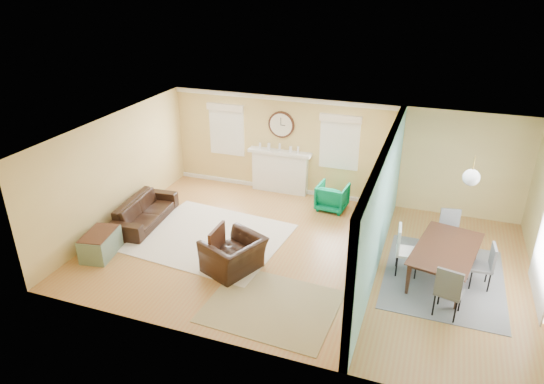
# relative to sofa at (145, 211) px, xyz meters

# --- Properties ---
(floor) EXTENTS (9.00, 9.00, 0.00)m
(floor) POSITION_rel_sofa_xyz_m (3.93, -0.11, -0.30)
(floor) COLOR #AD6F39
(floor) RESTS_ON ground
(wall_back) EXTENTS (9.00, 0.02, 2.60)m
(wall_back) POSITION_rel_sofa_xyz_m (3.93, 2.89, 1.00)
(wall_back) COLOR tan
(wall_back) RESTS_ON ground
(wall_front) EXTENTS (9.00, 0.02, 2.60)m
(wall_front) POSITION_rel_sofa_xyz_m (3.93, -3.11, 1.00)
(wall_front) COLOR tan
(wall_front) RESTS_ON ground
(wall_left) EXTENTS (0.02, 6.00, 2.60)m
(wall_left) POSITION_rel_sofa_xyz_m (-0.57, -0.11, 1.00)
(wall_left) COLOR tan
(wall_left) RESTS_ON ground
(ceiling) EXTENTS (9.00, 6.00, 0.02)m
(ceiling) POSITION_rel_sofa_xyz_m (3.93, -0.11, 2.30)
(ceiling) COLOR white
(ceiling) RESTS_ON wall_back
(partition) EXTENTS (0.17, 6.00, 2.60)m
(partition) POSITION_rel_sofa_xyz_m (5.44, 0.17, 1.06)
(partition) COLOR tan
(partition) RESTS_ON ground
(fireplace) EXTENTS (1.70, 0.30, 1.17)m
(fireplace) POSITION_rel_sofa_xyz_m (2.43, 2.77, 0.30)
(fireplace) COLOR white
(fireplace) RESTS_ON ground
(wall_clock) EXTENTS (0.70, 0.07, 0.70)m
(wall_clock) POSITION_rel_sofa_xyz_m (2.43, 2.86, 1.56)
(wall_clock) COLOR #4F2D20
(wall_clock) RESTS_ON wall_back
(window_left) EXTENTS (1.05, 0.13, 1.42)m
(window_left) POSITION_rel_sofa_xyz_m (0.88, 2.84, 1.36)
(window_left) COLOR white
(window_left) RESTS_ON wall_back
(window_right) EXTENTS (1.05, 0.13, 1.42)m
(window_right) POSITION_rel_sofa_xyz_m (3.98, 2.84, 1.36)
(window_right) COLOR white
(window_right) RESTS_ON wall_back
(pendant) EXTENTS (0.30, 0.30, 0.55)m
(pendant) POSITION_rel_sofa_xyz_m (6.93, -0.11, 1.91)
(pendant) COLOR gold
(pendant) RESTS_ON ceiling
(rug_cream) EXTENTS (3.38, 3.00, 0.02)m
(rug_cream) POSITION_rel_sofa_xyz_m (1.79, -0.15, -0.29)
(rug_cream) COLOR beige
(rug_cream) RESTS_ON floor
(rug_jute) EXTENTS (2.35, 1.96, 0.01)m
(rug_jute) POSITION_rel_sofa_xyz_m (3.90, -1.98, -0.29)
(rug_jute) COLOR tan
(rug_jute) RESTS_ON floor
(rug_grey) EXTENTS (2.23, 2.78, 0.01)m
(rug_grey) POSITION_rel_sofa_xyz_m (6.77, -0.02, -0.29)
(rug_grey) COLOR slate
(rug_grey) RESTS_ON floor
(sofa) EXTENTS (0.96, 2.08, 0.59)m
(sofa) POSITION_rel_sofa_xyz_m (0.00, 0.00, 0.00)
(sofa) COLOR black
(sofa) RESTS_ON floor
(eames_chair) EXTENTS (1.30, 1.37, 0.71)m
(eames_chair) POSITION_rel_sofa_xyz_m (2.80, -1.14, 0.06)
(eames_chair) COLOR black
(eames_chair) RESTS_ON floor
(green_chair) EXTENTS (0.77, 0.79, 0.67)m
(green_chair) POSITION_rel_sofa_xyz_m (4.01, 2.21, 0.04)
(green_chair) COLOR #008156
(green_chair) RESTS_ON floor
(trunk) EXTENTS (0.71, 0.99, 0.52)m
(trunk) POSITION_rel_sofa_xyz_m (-0.07, -1.56, -0.03)
(trunk) COLOR gray
(trunk) RESTS_ON floor
(credenza) EXTENTS (0.48, 1.40, 0.80)m
(credenza) POSITION_rel_sofa_xyz_m (5.10, 1.65, 0.11)
(credenza) COLOR #A37651
(credenza) RESTS_ON floor
(tv) EXTENTS (0.22, 1.03, 0.59)m
(tv) POSITION_rel_sofa_xyz_m (5.09, 1.65, 0.80)
(tv) COLOR black
(tv) RESTS_ON credenza
(garden_stool) EXTENTS (0.32, 0.32, 0.48)m
(garden_stool) POSITION_rel_sofa_xyz_m (5.14, 0.61, -0.06)
(garden_stool) COLOR white
(garden_stool) RESTS_ON floor
(potted_plant) EXTENTS (0.51, 0.49, 0.43)m
(potted_plant) POSITION_rel_sofa_xyz_m (5.14, 0.61, 0.40)
(potted_plant) COLOR #337F33
(potted_plant) RESTS_ON garden_stool
(dining_table) EXTENTS (1.43, 2.10, 0.68)m
(dining_table) POSITION_rel_sofa_xyz_m (6.77, -0.02, 0.04)
(dining_table) COLOR #4F2D20
(dining_table) RESTS_ON floor
(dining_chair_n) EXTENTS (0.46, 0.46, 0.93)m
(dining_chair_n) POSITION_rel_sofa_xyz_m (6.79, 1.04, 0.25)
(dining_chair_n) COLOR slate
(dining_chair_n) RESTS_ON floor
(dining_chair_s) EXTENTS (0.53, 0.53, 1.00)m
(dining_chair_s) POSITION_rel_sofa_xyz_m (6.84, -1.14, 0.29)
(dining_chair_s) COLOR slate
(dining_chair_s) RESTS_ON floor
(dining_chair_w) EXTENTS (0.48, 0.48, 1.01)m
(dining_chair_w) POSITION_rel_sofa_xyz_m (6.04, -0.08, 0.30)
(dining_chair_w) COLOR white
(dining_chair_w) RESTS_ON floor
(dining_chair_e) EXTENTS (0.43, 0.43, 0.90)m
(dining_chair_e) POSITION_rel_sofa_xyz_m (7.38, -0.07, 0.23)
(dining_chair_e) COLOR slate
(dining_chair_e) RESTS_ON floor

